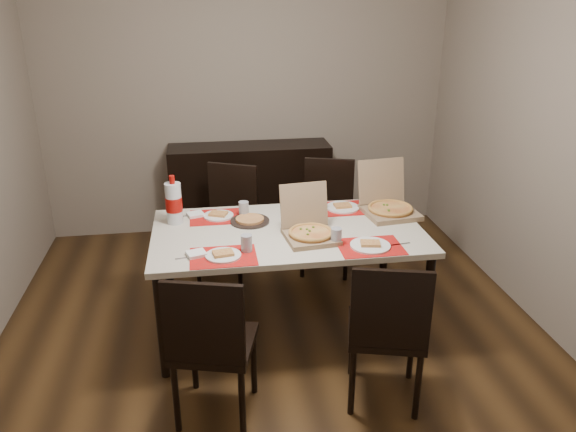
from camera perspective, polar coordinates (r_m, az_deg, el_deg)
The scene contains 18 objects.
ground at distance 4.01m, azimuth -1.32°, elevation -12.21°, with size 3.80×4.00×0.02m, color #432B14.
room_walls at distance 3.78m, azimuth -2.44°, elevation 14.23°, with size 3.84×4.02×2.62m.
sideboard at distance 5.39m, azimuth -3.84°, elevation 2.53°, with size 1.50×0.40×0.90m, color black.
dining_table at distance 3.79m, azimuth 0.00°, elevation -2.34°, with size 1.80×1.00×0.75m.
chair_near_left at distance 3.07m, azimuth -7.85°, elevation -12.59°, with size 0.52×0.52×0.93m.
chair_near_right at distance 3.20m, azimuth 10.04°, elevation -11.15°, with size 0.51×0.51×0.93m.
chair_far_left at distance 4.63m, azimuth -6.05°, elevation -0.11°, with size 0.56×0.56×0.93m.
chair_far_right at distance 4.75m, azimuth 4.02°, elevation 0.58°, with size 0.52×0.52×0.93m.
setting_near_left at distance 3.42m, azimuth -6.27°, elevation -3.66°, with size 0.49×0.30×0.11m.
setting_near_right at distance 3.54m, azimuth 7.44°, elevation -2.75°, with size 0.50×0.30×0.11m.
setting_far_left at distance 3.99m, azimuth -6.66°, elevation 0.22°, with size 0.50×0.30×0.11m.
setting_far_right at distance 4.12m, azimuth 4.98°, elevation 0.97°, with size 0.46×0.30×0.11m.
napkin_loose at distance 3.69m, azimuth 1.70°, elevation -1.71°, with size 0.12×0.11×0.02m, color white.
pizza_box_center at distance 3.63m, azimuth 2.19°, elevation -1.40°, with size 0.36×0.39×0.32m.
pizza_box_right at distance 4.08m, azimuth 10.17°, elevation 1.03°, with size 0.40×0.43×0.36m.
faina_plate at distance 3.89m, azimuth -3.90°, elevation -0.45°, with size 0.27×0.27×0.03m.
dip_bowl at distance 3.98m, azimuth 1.51°, elevation 0.20°, with size 0.13×0.13×0.03m, color white.
soda_bottle at distance 3.90m, azimuth -11.52°, elevation 1.29°, with size 0.11×0.11×0.34m.
Camera 1 is at (-0.41, -3.29, 2.24)m, focal length 35.00 mm.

